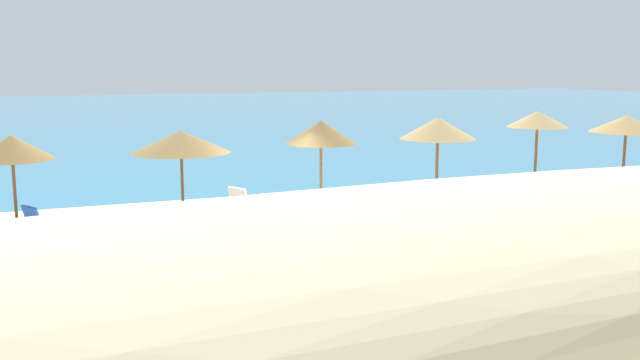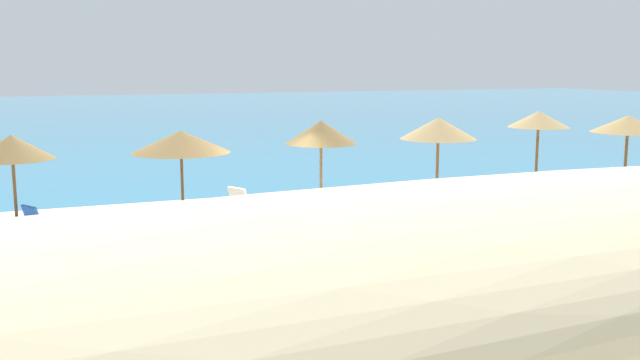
# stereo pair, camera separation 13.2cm
# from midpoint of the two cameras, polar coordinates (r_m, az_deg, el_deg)

# --- Properties ---
(ground_plane) EXTENTS (160.00, 160.00, 0.00)m
(ground_plane) POSITION_cam_midpoint_polar(r_m,az_deg,el_deg) (18.83, -3.20, -4.06)
(ground_plane) COLOR beige
(sea_water) EXTENTS (160.00, 80.00, 0.01)m
(sea_water) POSITION_cam_midpoint_polar(r_m,az_deg,el_deg) (63.07, -16.35, 4.96)
(sea_water) COLOR teal
(sea_water) RESTS_ON ground_plane
(dune_ridge) EXTENTS (36.96, 9.53, 2.78)m
(dune_ridge) POSITION_cam_midpoint_polar(r_m,az_deg,el_deg) (8.81, 0.92, -10.26)
(dune_ridge) COLOR beige
(dune_ridge) RESTS_ON ground_plane
(beach_umbrella_2) EXTENTS (1.99, 1.99, 2.63)m
(beach_umbrella_2) POSITION_cam_midpoint_polar(r_m,az_deg,el_deg) (18.85, -23.48, 2.37)
(beach_umbrella_2) COLOR brown
(beach_umbrella_2) RESTS_ON ground_plane
(beach_umbrella_3) EXTENTS (2.65, 2.65, 2.56)m
(beach_umbrella_3) POSITION_cam_midpoint_polar(r_m,az_deg,el_deg) (19.55, -11.18, 2.99)
(beach_umbrella_3) COLOR brown
(beach_umbrella_3) RESTS_ON ground_plane
(beach_umbrella_4) EXTENTS (2.05, 2.05, 2.73)m
(beach_umbrella_4) POSITION_cam_midpoint_polar(r_m,az_deg,el_deg) (20.46, -0.11, 3.81)
(beach_umbrella_4) COLOR brown
(beach_umbrella_4) RESTS_ON ground_plane
(beach_umbrella_5) EXTENTS (2.30, 2.30, 2.74)m
(beach_umbrella_5) POSITION_cam_midpoint_polar(r_m,az_deg,el_deg) (21.82, 9.18, 4.07)
(beach_umbrella_5) COLOR brown
(beach_umbrella_5) RESTS_ON ground_plane
(beach_umbrella_6) EXTENTS (1.95, 1.95, 2.82)m
(beach_umbrella_6) POSITION_cam_midpoint_polar(r_m,az_deg,el_deg) (24.18, 16.75, 4.63)
(beach_umbrella_6) COLOR brown
(beach_umbrella_6) RESTS_ON ground_plane
(beach_umbrella_7) EXTENTS (2.48, 2.48, 2.57)m
(beach_umbrella_7) POSITION_cam_midpoint_polar(r_m,az_deg,el_deg) (26.75, 23.03, 4.12)
(beach_umbrella_7) COLOR brown
(beach_umbrella_7) RESTS_ON ground_plane
(lounge_chair_0) EXTENTS (1.56, 1.24, 1.08)m
(lounge_chair_0) POSITION_cam_midpoint_polar(r_m,az_deg,el_deg) (19.01, -7.54, -2.71)
(lounge_chair_0) COLOR white
(lounge_chair_0) RESTS_ON ground_plane
(lounge_chair_1) EXTENTS (1.50, 1.24, 0.93)m
(lounge_chair_1) POSITION_cam_midpoint_polar(r_m,az_deg,el_deg) (18.58, -23.16, -3.76)
(lounge_chair_1) COLOR blue
(lounge_chair_1) RESTS_ON ground_plane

